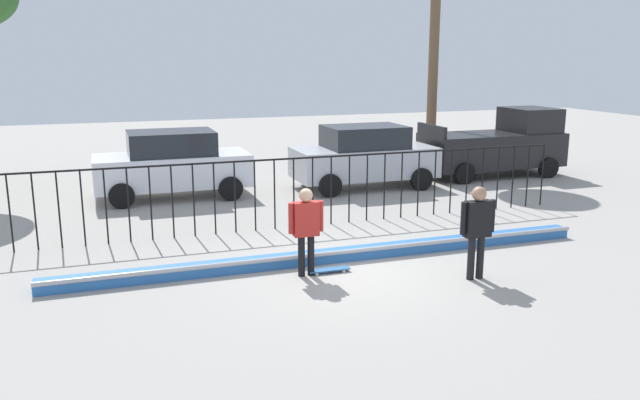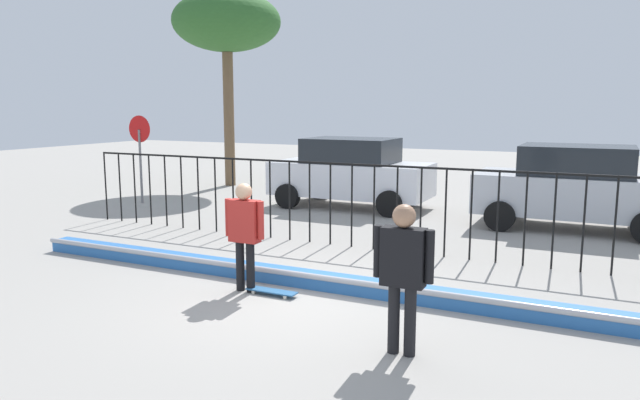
% 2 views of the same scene
% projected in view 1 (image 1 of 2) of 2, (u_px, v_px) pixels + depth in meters
% --- Properties ---
extents(ground_plane, '(60.00, 60.00, 0.00)m').
position_uv_depth(ground_plane, '(345.00, 270.00, 12.23)').
color(ground_plane, '#9E9991').
extents(bowl_coping_ledge, '(11.00, 0.40, 0.27)m').
position_uv_depth(bowl_coping_ledge, '(334.00, 255.00, 12.75)').
color(bowl_coping_ledge, '#2D6BB7').
rests_on(bowl_coping_ledge, ground).
extents(perimeter_fence, '(14.04, 0.04, 1.67)m').
position_uv_depth(perimeter_fence, '(294.00, 184.00, 15.05)').
color(perimeter_fence, black).
rests_on(perimeter_fence, ground).
extents(skateboarder, '(0.67, 0.25, 1.65)m').
position_uv_depth(skateboarder, '(306.00, 224.00, 11.72)').
color(skateboarder, black).
rests_on(skateboarder, ground).
extents(skateboard, '(0.80, 0.20, 0.07)m').
position_uv_depth(skateboard, '(329.00, 270.00, 12.08)').
color(skateboard, '#26598C').
rests_on(skateboard, ground).
extents(camera_operator, '(0.70, 0.26, 1.72)m').
position_uv_depth(camera_operator, '(478.00, 224.00, 11.54)').
color(camera_operator, black).
rests_on(camera_operator, ground).
extents(parked_car_white, '(4.30, 2.12, 1.90)m').
position_uv_depth(parked_car_white, '(172.00, 164.00, 18.27)').
color(parked_car_white, silver).
rests_on(parked_car_white, ground).
extents(parked_car_silver, '(4.30, 2.12, 1.90)m').
position_uv_depth(parked_car_silver, '(364.00, 156.00, 19.62)').
color(parked_car_silver, '#B7BABF').
rests_on(parked_car_silver, ground).
extents(pickup_truck, '(4.70, 2.12, 2.24)m').
position_uv_depth(pickup_truck, '(498.00, 145.00, 21.61)').
color(pickup_truck, black).
rests_on(pickup_truck, ground).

